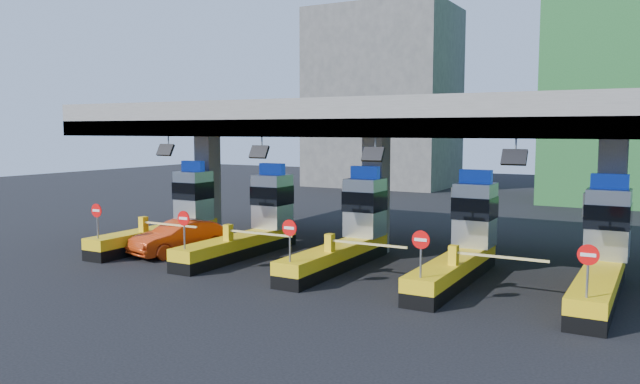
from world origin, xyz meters
The scene contains 9 objects.
ground centered at (0.00, 0.00, 0.00)m, with size 120.00×120.00×0.00m, color black.
toll_canopy centered at (0.00, 2.87, 6.13)m, with size 28.00×12.09×7.00m.
toll_lane_far_left centered at (-10.00, 0.28, 1.40)m, with size 4.43×8.00×4.16m.
toll_lane_left centered at (-5.00, 0.28, 1.40)m, with size 4.43×8.00×4.16m.
toll_lane_center centered at (0.00, 0.28, 1.40)m, with size 4.43×8.00×4.16m.
toll_lane_right centered at (5.00, 0.28, 1.40)m, with size 4.43×8.00×4.16m.
toll_lane_far_right centered at (10.00, 0.28, 1.40)m, with size 4.43×8.00×4.16m.
bg_building_concrete centered at (-14.00, 36.00, 9.00)m, with size 14.00×10.00×18.00m, color #4C4C49.
red_car centered at (-7.88, -1.64, 0.79)m, with size 1.66×4.77×1.57m, color red.
Camera 1 is at (11.84, -23.55, 5.79)m, focal length 35.00 mm.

